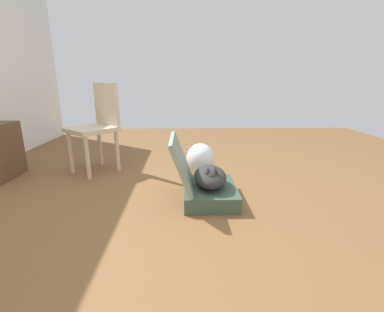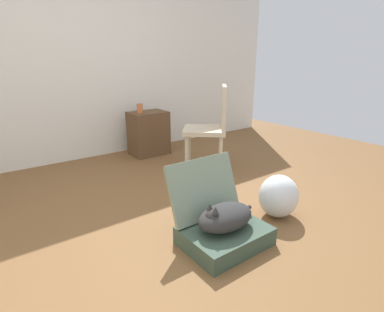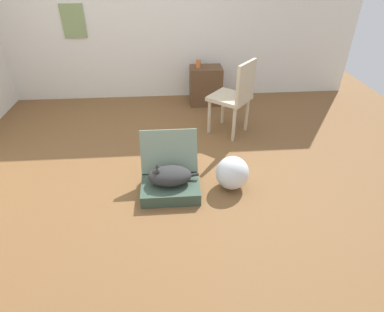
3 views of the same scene
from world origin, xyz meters
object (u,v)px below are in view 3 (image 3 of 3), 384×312
object	(u,v)px
plastic_bag_white	(232,173)
chair	(235,95)
suitcase_base	(170,188)
side_table	(206,86)
vase_tall	(198,64)
cat	(169,175)

from	to	relation	value
plastic_bag_white	chair	distance (m)	1.25
suitcase_base	plastic_bag_white	world-z (taller)	plastic_bag_white
suitcase_base	chair	size ratio (longest dim) A/B	0.59
side_table	suitcase_base	bearing A→B (deg)	-105.32
side_table	plastic_bag_white	bearing A→B (deg)	-89.31
chair	plastic_bag_white	bearing A→B (deg)	29.48
suitcase_base	chair	xyz separation A→B (m)	(0.87, 1.22, 0.49)
plastic_bag_white	side_table	size ratio (longest dim) A/B	0.61
plastic_bag_white	vase_tall	size ratio (longest dim) A/B	2.96
suitcase_base	vase_tall	size ratio (longest dim) A/B	4.81
chair	cat	bearing A→B (deg)	4.55
side_table	vase_tall	size ratio (longest dim) A/B	4.84
cat	plastic_bag_white	world-z (taller)	plastic_bag_white
suitcase_base	side_table	size ratio (longest dim) A/B	1.00
suitcase_base	vase_tall	distance (m)	2.37
plastic_bag_white	side_table	distance (m)	2.22
cat	plastic_bag_white	size ratio (longest dim) A/B	1.42
plastic_bag_white	vase_tall	bearing A→B (deg)	93.93
side_table	chair	bearing A→B (deg)	-76.42
vase_tall	chair	distance (m)	1.10
plastic_bag_white	chair	world-z (taller)	chair
cat	vase_tall	world-z (taller)	vase_tall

